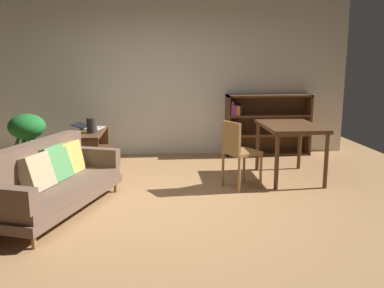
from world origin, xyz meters
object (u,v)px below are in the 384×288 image
media_console (92,152)px  potted_floor_plant (27,133)px  dining_table (290,131)px  bookshelf (263,125)px  desk_speaker (92,125)px  open_laptop (90,127)px  dining_chair_near (238,150)px  fabric_couch (49,180)px

media_console → potted_floor_plant: (-0.97, 0.17, 0.27)m
dining_table → bookshelf: size_ratio=0.75×
desk_speaker → potted_floor_plant: size_ratio=0.25×
media_console → open_laptop: 0.41m
media_console → dining_table: dining_table is taller
media_console → dining_chair_near: size_ratio=1.35×
open_laptop → bookshelf: size_ratio=0.33×
media_console → desk_speaker: bearing=-75.4°
dining_chair_near → desk_speaker: bearing=157.6°
dining_table → potted_floor_plant: bearing=168.7°
open_laptop → dining_table: 3.02m
fabric_couch → desk_speaker: desk_speaker is taller
media_console → desk_speaker: desk_speaker is taller
fabric_couch → desk_speaker: size_ratio=9.12×
desk_speaker → potted_floor_plant: bearing=160.6°
open_laptop → potted_floor_plant: bearing=-177.1°
desk_speaker → dining_chair_near: size_ratio=0.24×
open_laptop → desk_speaker: (0.10, -0.41, 0.09)m
media_console → bookshelf: bearing=19.0°
open_laptop → media_console: bearing=-77.5°
open_laptop → desk_speaker: desk_speaker is taller
open_laptop → bookshelf: bearing=14.8°
dining_table → bookshelf: bearing=88.8°
fabric_couch → dining_table: dining_table is taller
media_console → dining_table: (2.85, -0.60, 0.37)m
desk_speaker → bookshelf: size_ratio=0.15×
fabric_couch → dining_table: bearing=19.8°
desk_speaker → potted_floor_plant: (-1.02, 0.36, -0.15)m
desk_speaker → bookshelf: (2.84, 1.18, -0.20)m
potted_floor_plant → dining_table: (3.83, -0.77, 0.10)m
desk_speaker → dining_table: bearing=-8.2°
fabric_couch → dining_chair_near: size_ratio=2.23×
open_laptop → potted_floor_plant: potted_floor_plant is taller
dining_chair_near → bookshelf: (0.85, 2.00, 0.02)m
desk_speaker → dining_chair_near: 2.16m
fabric_couch → media_console: (0.20, 1.69, -0.06)m
dining_table → desk_speaker: bearing=171.8°
fabric_couch → potted_floor_plant: bearing=112.6°
media_console → potted_floor_plant: 1.03m
media_console → open_laptop: (-0.05, 0.22, 0.34)m
bookshelf → desk_speaker: bearing=-157.3°
potted_floor_plant → bookshelf: (3.86, 0.82, -0.05)m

